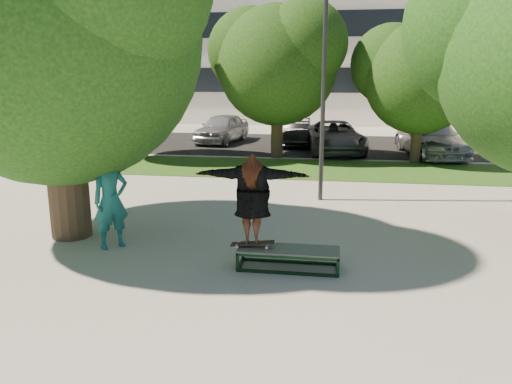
% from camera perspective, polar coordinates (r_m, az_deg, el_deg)
% --- Properties ---
extents(ground, '(120.00, 120.00, 0.00)m').
position_cam_1_polar(ground, '(9.27, 0.22, -8.19)').
color(ground, gray).
rests_on(ground, ground).
extents(grass_strip, '(30.00, 4.00, 0.02)m').
position_cam_1_polar(grass_strip, '(18.35, 7.73, 2.58)').
color(grass_strip, '#284C15').
rests_on(grass_strip, ground).
extents(asphalt_strip, '(40.00, 8.00, 0.01)m').
position_cam_1_polar(asphalt_strip, '(24.80, 5.72, 5.42)').
color(asphalt_strip, black).
rests_on(asphalt_strip, ground).
extents(tree_left, '(6.96, 5.95, 7.12)m').
position_cam_1_polar(tree_left, '(11.16, -22.33, 17.64)').
color(tree_left, '#38281E').
rests_on(tree_left, ground).
extents(bg_tree_left, '(5.28, 4.51, 5.77)m').
position_cam_1_polar(bg_tree_left, '(21.11, -13.48, 13.90)').
color(bg_tree_left, '#38281E').
rests_on(bg_tree_left, ground).
extents(bg_tree_mid, '(5.76, 4.92, 6.24)m').
position_cam_1_polar(bg_tree_mid, '(20.75, 2.30, 15.04)').
color(bg_tree_mid, '#38281E').
rests_on(bg_tree_mid, ground).
extents(bg_tree_right, '(5.04, 4.31, 5.43)m').
position_cam_1_polar(bg_tree_right, '(20.34, 18.14, 12.96)').
color(bg_tree_right, '#38281E').
rests_on(bg_tree_right, ground).
extents(lamppost, '(0.25, 0.15, 6.11)m').
position_cam_1_polar(lamppost, '(13.53, 7.74, 12.17)').
color(lamppost, '#2D2D30').
rests_on(lamppost, ground).
extents(office_building, '(30.00, 14.12, 16.00)m').
position_cam_1_polar(office_building, '(40.90, 4.34, 19.78)').
color(office_building, silver).
rests_on(office_building, ground).
extents(grind_box, '(1.80, 0.60, 0.38)m').
position_cam_1_polar(grind_box, '(9.00, 3.72, -7.60)').
color(grind_box, black).
rests_on(grind_box, ground).
extents(skater_rig, '(2.00, 0.55, 1.70)m').
position_cam_1_polar(skater_rig, '(8.75, -0.41, -0.80)').
color(skater_rig, white).
rests_on(skater_rig, grind_box).
extents(bystander, '(0.83, 0.83, 1.94)m').
position_cam_1_polar(bystander, '(10.25, -16.27, -0.91)').
color(bystander, '#1B6766').
rests_on(bystander, ground).
extents(car_silver_a, '(2.43, 4.48, 1.45)m').
position_cam_1_polar(car_silver_a, '(25.50, -3.91, 7.30)').
color(car_silver_a, '#B2B3B7').
rests_on(car_silver_a, asphalt_strip).
extents(car_dark, '(1.46, 3.93, 1.28)m').
position_cam_1_polar(car_dark, '(24.51, 4.55, 6.85)').
color(car_dark, black).
rests_on(car_dark, asphalt_strip).
extents(car_grey, '(2.94, 5.22, 1.37)m').
position_cam_1_polar(car_grey, '(22.41, 8.96, 6.24)').
color(car_grey, '#58595D').
rests_on(car_grey, asphalt_strip).
extents(car_silver_b, '(2.83, 5.32, 1.47)m').
position_cam_1_polar(car_silver_b, '(22.57, 19.35, 5.82)').
color(car_silver_b, '#AAABAF').
rests_on(car_silver_b, asphalt_strip).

